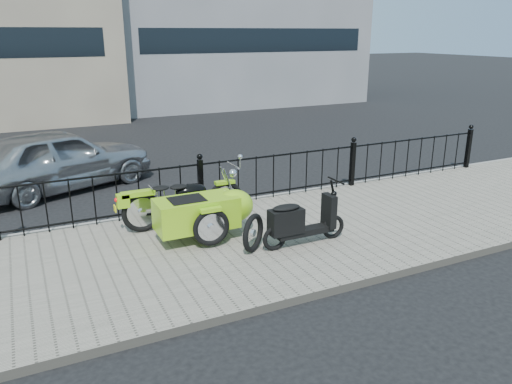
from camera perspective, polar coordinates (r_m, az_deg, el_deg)
name	(u,v)px	position (r m, az deg, el deg)	size (l,w,h in m)	color
ground	(228,238)	(8.53, -3.24, -5.28)	(120.00, 120.00, 0.00)	black
sidewalk	(240,246)	(8.09, -1.87, -6.15)	(30.00, 3.80, 0.12)	gray
curb	(199,209)	(9.77, -6.52, -1.95)	(30.00, 0.10, 0.12)	gray
iron_fence	(201,185)	(9.47, -6.34, 0.79)	(14.11, 0.11, 1.08)	black
motorcycle_sidecar	(204,208)	(8.19, -5.98, -1.88)	(2.28, 1.48, 0.98)	black
scooter	(299,222)	(7.84, 4.98, -3.44)	(1.48, 0.43, 1.01)	black
spare_tire	(253,233)	(7.63, -0.33, -4.70)	(0.61, 0.61, 0.09)	black
sedan_car	(59,159)	(11.76, -21.59, 3.51)	(1.63, 4.05, 1.38)	#A2A4A9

